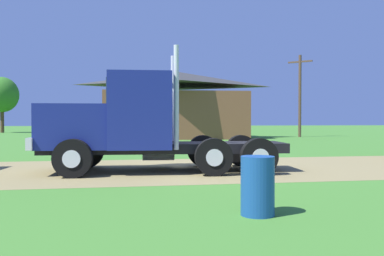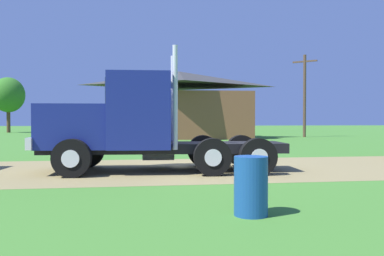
% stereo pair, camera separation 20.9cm
% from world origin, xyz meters
% --- Properties ---
extents(ground_plane, '(200.00, 200.00, 0.00)m').
position_xyz_m(ground_plane, '(0.00, 0.00, 0.00)').
color(ground_plane, '#407B2B').
extents(dirt_track, '(120.00, 6.06, 0.01)m').
position_xyz_m(dirt_track, '(0.00, 0.00, 0.00)').
color(dirt_track, olive).
rests_on(dirt_track, ground_plane).
extents(truck_foreground_white, '(7.25, 2.91, 3.54)m').
position_xyz_m(truck_foreground_white, '(-1.99, -0.37, 1.33)').
color(truck_foreground_white, black).
rests_on(truck_foreground_white, ground_plane).
extents(visitor_far_side, '(0.33, 0.61, 1.61)m').
position_xyz_m(visitor_far_side, '(-4.49, 4.41, 0.87)').
color(visitor_far_side, silver).
rests_on(visitor_far_side, ground_plane).
extents(steel_barrel, '(0.53, 0.53, 0.93)m').
position_xyz_m(steel_barrel, '(-0.09, -6.00, 0.47)').
color(steel_barrel, '#19478C').
rests_on(steel_barrel, ground_plane).
extents(shed_building, '(12.28, 7.38, 5.67)m').
position_xyz_m(shed_building, '(1.73, 21.14, 2.73)').
color(shed_building, brown).
rests_on(shed_building, ground_plane).
extents(utility_pole_near, '(1.76, 1.54, 7.39)m').
position_xyz_m(utility_pole_near, '(13.12, 21.38, 3.94)').
color(utility_pole_near, '#503A2B').
rests_on(utility_pole_near, ground_plane).
extents(tree_mid, '(3.92, 3.92, 6.81)m').
position_xyz_m(tree_mid, '(-17.49, 38.86, 4.63)').
color(tree_mid, '#513823').
rests_on(tree_mid, ground_plane).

